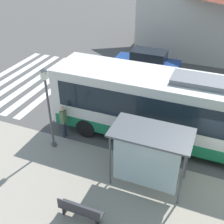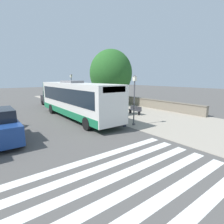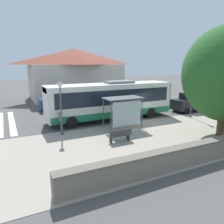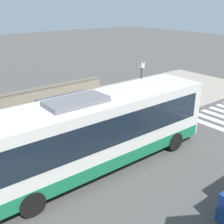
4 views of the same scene
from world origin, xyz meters
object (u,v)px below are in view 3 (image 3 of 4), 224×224
pedestrian (60,118)px  bench (120,135)px  parked_car_behind_bus (190,102)px  bus_shelter (124,103)px  parked_car_far_lane (60,101)px  street_lamp_near (192,91)px  street_lamp_far (61,103)px  bus (111,100)px

pedestrian → bench: (-4.11, -3.03, -0.58)m
parked_car_behind_bus → bus_shelter: bearing=104.5°
parked_car_far_lane → street_lamp_near: bearing=-131.6°
pedestrian → street_lamp_far: bearing=173.0°
bus → bench: size_ratio=7.20×
bus_shelter → street_lamp_near: bearing=-87.2°
pedestrian → street_lamp_near: 12.62m
bench → street_lamp_near: bearing=-72.7°
street_lamp_near → parked_car_behind_bus: 3.46m
bench → street_lamp_far: 4.91m
pedestrian → bench: 5.14m
bus_shelter → parked_car_behind_bus: bearing=-75.5°
street_lamp_near → parked_car_behind_bus: (2.18, -2.14, -1.62)m
bus_shelter → street_lamp_near: size_ratio=0.70×
pedestrian → parked_car_behind_bus: (1.00, -14.61, -0.07)m
bus_shelter → pedestrian: size_ratio=1.74×
street_lamp_near → street_lamp_far: 12.58m
bench → street_lamp_far: bearing=44.1°
bus → parked_car_behind_bus: bus is taller
bus_shelter → bench: size_ratio=1.86×
bus_shelter → parked_car_behind_bus: (2.55, -9.87, -1.13)m
bus_shelter → parked_car_far_lane: 10.20m
bus → parked_car_far_lane: size_ratio=2.65×
parked_car_far_lane → bus: bearing=-153.4°
street_lamp_far → street_lamp_near: bearing=-91.4°
street_lamp_near → street_lamp_far: street_lamp_near is taller
parked_car_behind_bus → pedestrian: bearing=93.9°
street_lamp_near → street_lamp_far: (0.30, 12.58, -0.16)m
parked_car_behind_bus → street_lamp_near: bearing=135.5°
parked_car_behind_bus → parked_car_far_lane: size_ratio=0.91×
pedestrian → parked_car_behind_bus: parked_car_behind_bus is taller
pedestrian → street_lamp_far: (-0.88, 0.11, 1.39)m
street_lamp_far → parked_car_behind_bus: size_ratio=1.00×
bus_shelter → pedestrian: bus_shelter is taller
parked_car_behind_bus → bench: bearing=113.8°
street_lamp_near → parked_car_far_lane: size_ratio=0.98×
bench → parked_car_behind_bus: size_ratio=0.40×
bus → parked_car_behind_bus: bearing=-94.0°
street_lamp_near → parked_car_far_lane: bearing=48.4°
bus → bench: (-5.78, 2.17, -1.39)m
bench → street_lamp_far: (3.23, 3.14, 1.97)m
bus → bus_shelter: bearing=172.0°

